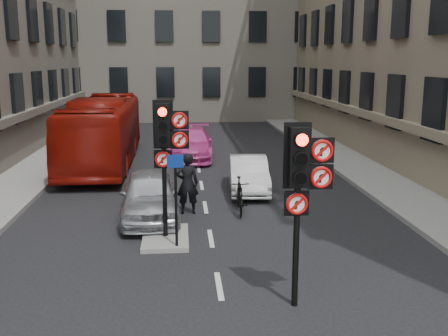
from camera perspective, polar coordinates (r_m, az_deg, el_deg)
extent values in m
plane|color=black|center=(9.58, 0.39, -17.68)|extent=(120.00, 120.00, 0.00)
cube|color=gray|center=(21.81, -21.84, -1.32)|extent=(3.00, 50.00, 0.16)
cube|color=gray|center=(22.30, 16.25, -0.66)|extent=(3.00, 50.00, 0.16)
cube|color=gray|center=(14.11, -6.36, -7.53)|extent=(1.20, 2.00, 0.12)
cylinder|color=black|center=(10.18, 7.84, -8.51)|extent=(0.12, 0.12, 2.40)
cube|color=black|center=(9.72, 8.13, 1.21)|extent=(0.36, 0.28, 1.10)
cube|color=black|center=(9.84, 7.96, 1.35)|extent=(0.52, 0.03, 1.25)
cylinder|color=#FF1407|center=(9.42, 8.52, 3.03)|extent=(0.22, 0.01, 0.22)
cylinder|color=black|center=(9.48, 8.45, 0.94)|extent=(0.22, 0.01, 0.22)
cylinder|color=black|center=(9.55, 8.39, -1.12)|extent=(0.22, 0.01, 0.22)
cube|color=black|center=(9.78, 10.58, 1.91)|extent=(0.47, 0.05, 0.47)
cylinder|color=white|center=(9.74, 10.64, 1.87)|extent=(0.41, 0.02, 0.41)
torus|color=#BF0C0A|center=(9.73, 10.66, 1.85)|extent=(0.41, 0.06, 0.41)
cube|color=#BF0C0A|center=(9.72, 10.67, 1.85)|extent=(0.25, 0.01, 0.25)
cube|color=black|center=(9.87, 10.47, -0.95)|extent=(0.47, 0.05, 0.47)
cylinder|color=white|center=(9.84, 10.53, -1.00)|extent=(0.41, 0.02, 0.41)
torus|color=#BF0C0A|center=(9.82, 10.55, -1.02)|extent=(0.41, 0.06, 0.41)
cube|color=#BF0C0A|center=(9.82, 10.56, -1.03)|extent=(0.25, 0.01, 0.25)
cube|color=black|center=(9.89, 7.89, -3.83)|extent=(0.47, 0.05, 0.47)
cylinder|color=white|center=(9.85, 7.94, -3.89)|extent=(0.41, 0.02, 0.41)
torus|color=#BF0C0A|center=(9.84, 7.96, -3.91)|extent=(0.41, 0.06, 0.41)
cube|color=#BF0C0A|center=(9.83, 7.97, -3.92)|extent=(0.25, 0.01, 0.25)
cylinder|color=black|center=(13.74, -6.48, -2.57)|extent=(0.12, 0.12, 2.40)
cube|color=black|center=(13.42, -6.66, 4.69)|extent=(0.36, 0.28, 1.10)
cube|color=black|center=(13.55, -6.64, 4.75)|extent=(0.52, 0.03, 1.25)
cylinder|color=#FF1407|center=(13.13, -6.73, 6.07)|extent=(0.22, 0.02, 0.22)
cylinder|color=black|center=(13.17, -6.69, 4.55)|extent=(0.22, 0.02, 0.22)
cylinder|color=black|center=(13.22, -6.65, 3.05)|extent=(0.22, 0.02, 0.22)
cube|color=black|center=(13.37, -4.87, 5.22)|extent=(0.47, 0.05, 0.47)
cylinder|color=white|center=(13.34, -4.87, 5.20)|extent=(0.41, 0.02, 0.41)
torus|color=#BF0C0A|center=(13.32, -4.87, 5.19)|extent=(0.41, 0.06, 0.41)
cube|color=#BF0C0A|center=(13.32, -4.87, 5.19)|extent=(0.25, 0.02, 0.25)
cube|color=black|center=(13.44, -4.83, 3.10)|extent=(0.47, 0.05, 0.47)
cylinder|color=white|center=(13.40, -4.83, 3.08)|extent=(0.41, 0.02, 0.41)
torus|color=#BF0C0A|center=(13.39, -4.83, 3.07)|extent=(0.41, 0.06, 0.41)
cube|color=#BF0C0A|center=(13.38, -4.83, 3.06)|extent=(0.25, 0.02, 0.25)
cube|color=black|center=(13.53, -6.66, 0.98)|extent=(0.47, 0.05, 0.47)
cylinder|color=white|center=(13.49, -6.66, 0.94)|extent=(0.41, 0.02, 0.41)
torus|color=#BF0C0A|center=(13.48, -6.66, 0.93)|extent=(0.41, 0.06, 0.41)
cube|color=#BF0C0A|center=(13.48, -6.66, 0.93)|extent=(0.25, 0.02, 0.25)
imported|color=#ADB1B5|center=(15.85, -8.10, -2.93)|extent=(1.92, 4.28, 1.43)
imported|color=silver|center=(18.91, 2.69, -0.68)|extent=(1.58, 3.88, 1.25)
imported|color=#D23D96|center=(25.15, -3.59, 2.66)|extent=(2.28, 5.07, 1.44)
imported|color=maroon|center=(24.25, -13.01, 3.93)|extent=(2.69, 10.90, 3.03)
imported|color=black|center=(16.30, 1.70, -3.02)|extent=(0.58, 1.83, 1.09)
imported|color=black|center=(16.14, -4.01, -1.71)|extent=(0.73, 0.51, 1.90)
cylinder|color=black|center=(12.98, -5.25, -3.67)|extent=(0.07, 0.07, 2.28)
cube|color=navy|center=(12.69, -5.34, 0.74)|extent=(0.40, 0.10, 0.32)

